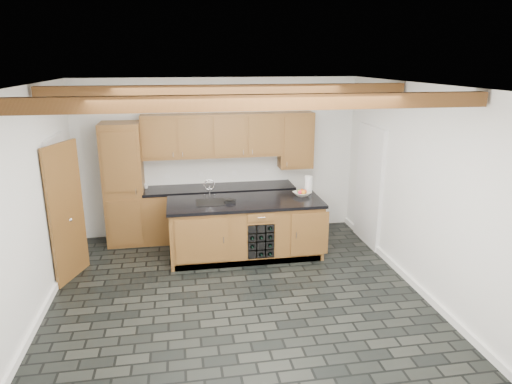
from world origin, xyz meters
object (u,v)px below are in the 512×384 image
fruit_bowl (302,194)px  paper_towel (308,184)px  island (246,228)px  kitchen_scale (230,201)px

fruit_bowl → paper_towel: (0.16, 0.16, 0.11)m
island → paper_towel: (1.11, 0.29, 0.61)m
island → kitchen_scale: 0.56m
kitchen_scale → paper_towel: size_ratio=0.68×
fruit_bowl → paper_towel: 0.25m
kitchen_scale → paper_towel: paper_towel is taller
fruit_bowl → paper_towel: bearing=46.3°
paper_towel → fruit_bowl: bearing=-133.7°
island → fruit_bowl: bearing=7.7°
fruit_bowl → paper_towel: paper_towel is taller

